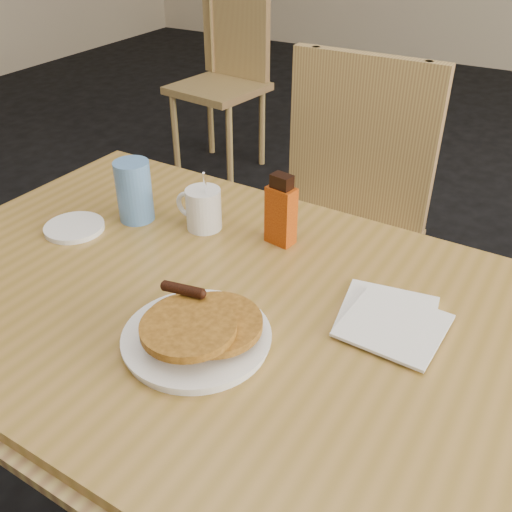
# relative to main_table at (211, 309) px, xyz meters

# --- Properties ---
(floor) EXTENTS (10.00, 10.00, 0.00)m
(floor) POSITION_rel_main_table_xyz_m (0.01, 0.03, -0.71)
(floor) COLOR black
(floor) RESTS_ON ground
(main_table) EXTENTS (1.38, 0.96, 0.75)m
(main_table) POSITION_rel_main_table_xyz_m (0.00, 0.00, 0.00)
(main_table) COLOR olive
(main_table) RESTS_ON floor
(chair_main_far) EXTENTS (0.47, 0.47, 1.02)m
(chair_main_far) POSITION_rel_main_table_xyz_m (-0.01, 0.74, -0.10)
(chair_main_far) COLOR tan
(chair_main_far) RESTS_ON floor
(chair_wall_extra) EXTENTS (0.50, 0.51, 0.99)m
(chair_wall_extra) POSITION_rel_main_table_xyz_m (-1.22, 2.00, -0.12)
(chair_wall_extra) COLOR tan
(chair_wall_extra) RESTS_ON floor
(pancake_plate) EXTENTS (0.26, 0.26, 0.08)m
(pancake_plate) POSITION_rel_main_table_xyz_m (0.06, -0.13, 0.06)
(pancake_plate) COLOR white
(pancake_plate) RESTS_ON main_table
(coffee_mug) EXTENTS (0.12, 0.08, 0.15)m
(coffee_mug) POSITION_rel_main_table_xyz_m (-0.15, 0.21, 0.09)
(coffee_mug) COLOR white
(coffee_mug) RESTS_ON main_table
(syrup_bottle) EXTENTS (0.07, 0.05, 0.16)m
(syrup_bottle) POSITION_rel_main_table_xyz_m (0.03, 0.24, 0.11)
(syrup_bottle) COLOR maroon
(syrup_bottle) RESTS_ON main_table
(napkin_stack) EXTENTS (0.21, 0.22, 0.01)m
(napkin_stack) POSITION_rel_main_table_xyz_m (0.33, 0.09, 0.05)
(napkin_stack) COLOR white
(napkin_stack) RESTS_ON main_table
(blue_tumbler) EXTENTS (0.10, 0.10, 0.14)m
(blue_tumbler) POSITION_rel_main_table_xyz_m (-0.31, 0.16, 0.11)
(blue_tumbler) COLOR #5282C0
(blue_tumbler) RESTS_ON main_table
(side_saucer) EXTENTS (0.18, 0.18, 0.01)m
(side_saucer) POSITION_rel_main_table_xyz_m (-0.40, 0.05, 0.05)
(side_saucer) COLOR white
(side_saucer) RESTS_ON main_table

